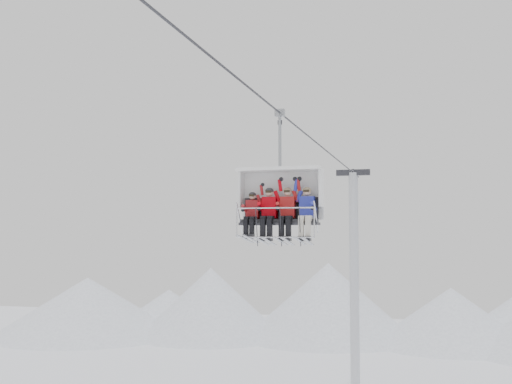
% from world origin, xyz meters
% --- Properties ---
extents(ridgeline, '(72.00, 21.00, 7.00)m').
position_xyz_m(ridgeline, '(-1.58, 42.05, 2.84)').
color(ridgeline, white).
rests_on(ridgeline, ground).
extents(lift_tower_right, '(2.00, 1.80, 13.48)m').
position_xyz_m(lift_tower_right, '(0.00, 22.00, 5.78)').
color(lift_tower_right, silver).
rests_on(lift_tower_right, ground).
extents(haul_cable, '(0.06, 50.00, 0.06)m').
position_xyz_m(haul_cable, '(0.00, 0.00, 13.30)').
color(haul_cable, '#2E2E33').
rests_on(haul_cable, lift_tower_left).
extents(chairlift_carrier, '(2.58, 1.17, 3.98)m').
position_xyz_m(chairlift_carrier, '(0.00, 2.92, 10.72)').
color(chairlift_carrier, black).
rests_on(chairlift_carrier, haul_cable).
extents(skier_far_left, '(0.39, 1.69, 1.55)m').
position_xyz_m(skier_far_left, '(-0.85, 2.60, 10.19)').
color(skier_far_left, '#A31B1F').
rests_on(skier_far_left, chairlift_carrier).
extents(skier_center_left, '(0.44, 1.69, 1.74)m').
position_xyz_m(skier_center_left, '(-0.31, 2.62, 10.24)').
color(skier_center_left, red).
rests_on(skier_center_left, chairlift_carrier).
extents(skier_center_right, '(0.44, 1.69, 1.74)m').
position_xyz_m(skier_center_right, '(0.26, 2.62, 10.24)').
color(skier_center_right, '#AF1A19').
rests_on(skier_center_right, chairlift_carrier).
extents(skier_far_right, '(0.44, 1.69, 1.74)m').
position_xyz_m(skier_far_right, '(0.86, 2.62, 10.24)').
color(skier_far_right, '#2932B0').
rests_on(skier_far_right, chairlift_carrier).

